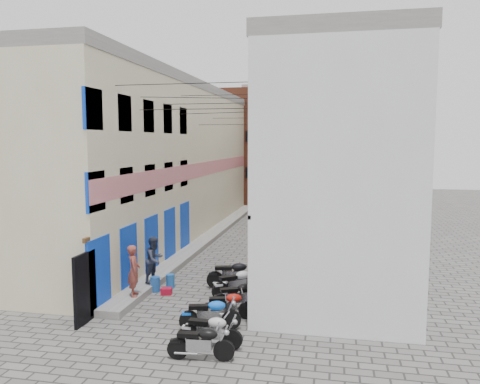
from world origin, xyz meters
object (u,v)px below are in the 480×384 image
Objects in this scene: person_b at (155,259)px; motorcycle_e at (239,294)px; motorcycle_g at (233,273)px; motorcycle_a at (201,341)px; motorcycle_b at (211,329)px; motorcycle_d at (228,304)px; water_jug_far at (170,281)px; motorcycle_f at (238,281)px; person_a at (134,270)px; red_crate at (167,291)px; motorcycle_c at (210,312)px; water_jug_near at (155,284)px.

motorcycle_e is at bearing -95.18° from person_b.
motorcycle_g is 3.04m from person_b.
motorcycle_b is (0.05, 0.79, 0.01)m from motorcycle_a.
water_jug_far is at bearing -148.65° from motorcycle_d.
motorcycle_f is 3.69m from person_a.
water_jug_far reaches higher than red_crate.
red_crate is at bearing -142.63° from motorcycle_b.
motorcycle_b is 5.54m from water_jug_far.
motorcycle_d is at bearing -3.35° from motorcycle_g.
motorcycle_e is (0.51, 1.81, -0.01)m from motorcycle_c.
water_jug_far is at bearing -136.71° from motorcycle_f.
water_jug_far is at bearing -51.22° from person_b.
motorcycle_c is at bearing -177.43° from motorcycle_a.
person_a reaches higher than motorcycle_f.
motorcycle_d is 3.10× the size of water_jug_near.
motorcycle_f reaches higher than motorcycle_a.
motorcycle_d is 3.32× the size of water_jug_far.
motorcycle_a is 2.83m from motorcycle_d.
motorcycle_d is 4.53× the size of red_crate.
motorcycle_f is (-0.08, 5.00, 0.06)m from motorcycle_a.
motorcycle_e is at bearing 4.42° from motorcycle_g.
motorcycle_b is 1.02× the size of person_b.
person_b is (-2.92, -0.66, 0.53)m from motorcycle_g.
person_a is at bearing -112.73° from motorcycle_e.
water_jug_near is at bearing -133.21° from motorcycle_e.
motorcycle_a is at bearing -5.73° from motorcycle_c.
person_b is (-3.43, 2.48, 0.63)m from motorcycle_d.
motorcycle_c is at bearing -54.51° from water_jug_far.
motorcycle_c is 3.30× the size of water_jug_near.
water_jug_far is (-2.55, 3.57, -0.27)m from motorcycle_c.
person_a reaches higher than motorcycle_a.
person_a reaches higher than motorcycle_g.
person_a is at bearing -127.14° from red_crate.
person_b is (0.11, 1.63, -0.01)m from person_a.
motorcycle_b is at bearing -58.74° from water_jug_far.
person_b is (-3.29, 0.32, 0.56)m from motorcycle_f.
person_a is (-3.48, 3.68, 0.64)m from motorcycle_a.
person_b reaches higher than motorcycle_f.
red_crate is at bearing -120.06° from motorcycle_f.
motorcycle_d is 0.97× the size of person_a.
red_crate is (-2.75, 1.89, -0.38)m from motorcycle_d.
person_b reaches higher than motorcycle_a.
motorcycle_c reaches higher than water_jug_near.
motorcycle_f reaches higher than motorcycle_e.
motorcycle_d is 3.92m from water_jug_near.
motorcycle_d is 0.93m from motorcycle_e.
motorcycle_b reaches higher than motorcycle_a.
motorcycle_f is 1.05m from motorcycle_g.
motorcycle_b is 2.97m from motorcycle_e.
water_jug_near is at bearing -82.57° from motorcycle_g.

